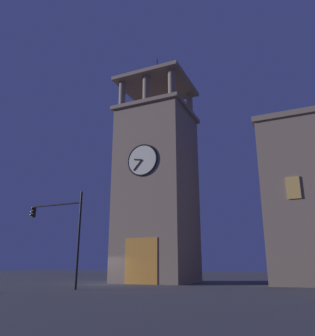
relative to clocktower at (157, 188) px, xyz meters
name	(u,v)px	position (x,y,z in m)	size (l,w,h in m)	color
ground_plane	(102,285)	(2.98, 5.00, -9.34)	(200.00, 200.00, 0.00)	#4C4C51
clocktower	(157,188)	(0.00, 0.00, 0.00)	(7.57, 7.39, 24.77)	gray
traffic_signal_near	(64,225)	(2.10, 11.58, -5.00)	(4.61, 0.41, 6.69)	black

